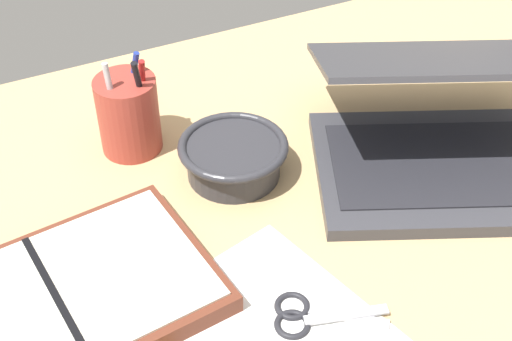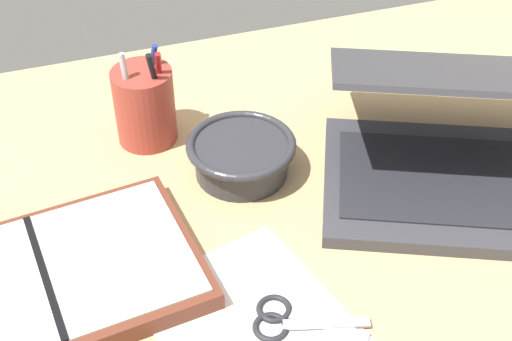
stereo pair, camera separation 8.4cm
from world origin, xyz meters
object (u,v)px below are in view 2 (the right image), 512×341
object	(u,v)px
planner	(47,283)
scissors	(285,319)
bowl	(241,155)
pen_cup	(145,105)
laptop	(454,146)

from	to	relation	value
planner	scissors	size ratio (longest dim) A/B	2.92
bowl	pen_cup	size ratio (longest dim) A/B	0.96
pen_cup	scissors	distance (cm)	37.26
pen_cup	bowl	bearing A→B (deg)	-48.67
laptop	bowl	bearing A→B (deg)	-176.55
bowl	scissors	xyz separation A→B (cm)	(-3.14, -24.84, -2.57)
planner	scissors	bearing A→B (deg)	-34.27
bowl	laptop	bearing A→B (deg)	-20.73
bowl	pen_cup	xyz separation A→B (cm)	(-10.04, 11.42, 2.56)
scissors	pen_cup	bearing A→B (deg)	128.75
pen_cup	planner	bearing A→B (deg)	-124.42
laptop	scissors	distance (cm)	32.61
laptop	scissors	size ratio (longest dim) A/B	3.45
laptop	pen_cup	bearing A→B (deg)	173.46
pen_cup	scissors	world-z (taller)	pen_cup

